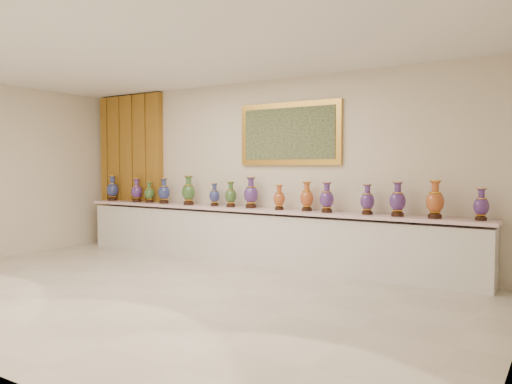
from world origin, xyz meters
TOP-DOWN VIEW (x-y plane):
  - ground at (0.00, 0.00)m, footprint 8.00×8.00m
  - room at (-2.46, 2.44)m, footprint 8.00×8.00m
  - counter at (0.00, 2.27)m, footprint 7.28×0.48m
  - vase_0 at (-3.36, 2.24)m, footprint 0.29×0.29m
  - vase_1 at (-2.70, 2.26)m, footprint 0.21×0.21m
  - vase_2 at (-2.35, 2.24)m, footprint 0.21×0.21m
  - vase_3 at (-1.97, 2.24)m, footprint 0.23×0.23m
  - vase_4 at (-1.37, 2.23)m, footprint 0.25×0.25m
  - vase_5 at (-0.84, 2.29)m, footprint 0.20×0.20m
  - vase_6 at (-0.48, 2.26)m, footprint 0.25×0.25m
  - vase_7 at (-0.09, 2.29)m, footprint 0.26×0.26m
  - vase_8 at (0.48, 2.23)m, footprint 0.21×0.21m
  - vase_9 at (0.93, 2.29)m, footprint 0.27×0.27m
  - vase_10 at (1.30, 2.21)m, footprint 0.26×0.26m
  - vase_11 at (1.91, 2.25)m, footprint 0.25×0.25m
  - vase_12 at (2.35, 2.23)m, footprint 0.25×0.25m
  - vase_13 at (2.85, 2.22)m, footprint 0.26×0.26m
  - vase_14 at (3.40, 2.28)m, footprint 0.21×0.21m

SIDE VIEW (x-z plane):
  - ground at x=0.00m, z-range 0.00..0.00m
  - counter at x=0.00m, z-range -0.01..0.89m
  - vase_5 at x=-0.84m, z-range 0.88..1.27m
  - vase_8 at x=0.48m, z-range 0.88..1.28m
  - vase_2 at x=-2.35m, z-range 0.88..1.28m
  - vase_14 at x=3.40m, z-range 0.88..1.29m
  - vase_6 at x=-0.48m, z-range 0.88..1.31m
  - vase_11 at x=1.91m, z-range 0.88..1.31m
  - vase_9 at x=0.93m, z-range 0.88..1.33m
  - vase_10 at x=1.30m, z-range 0.88..1.33m
  - vase_1 at x=-2.70m, z-range 0.88..1.33m
  - vase_3 at x=-1.97m, z-range 0.88..1.34m
  - vase_12 at x=2.35m, z-range 0.88..1.35m
  - vase_0 at x=-3.36m, z-range 0.87..1.37m
  - vase_13 at x=2.85m, z-range 0.87..1.38m
  - vase_7 at x=-0.09m, z-range 0.87..1.38m
  - vase_4 at x=-1.37m, z-range 0.87..1.39m
  - room at x=-2.46m, z-range -2.40..5.60m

